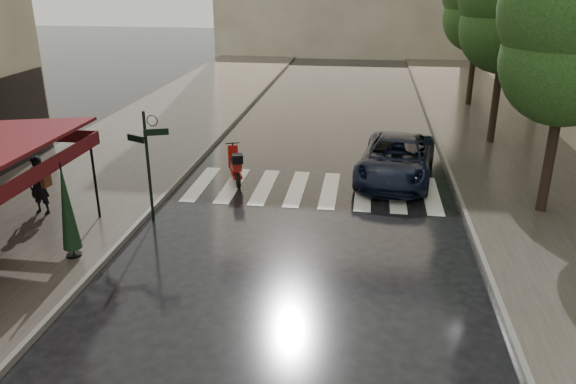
% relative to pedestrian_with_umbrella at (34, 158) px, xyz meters
% --- Properties ---
extents(ground, '(120.00, 120.00, 0.00)m').
position_rel_pedestrian_with_umbrella_xyz_m(ground, '(4.34, -2.79, -1.75)').
color(ground, black).
rests_on(ground, ground).
extents(sidewalk_near, '(6.00, 60.00, 0.12)m').
position_rel_pedestrian_with_umbrella_xyz_m(sidewalk_near, '(-0.16, 9.21, -1.69)').
color(sidewalk_near, '#38332D').
rests_on(sidewalk_near, ground).
extents(sidewalk_far, '(5.50, 60.00, 0.12)m').
position_rel_pedestrian_with_umbrella_xyz_m(sidewalk_far, '(14.59, 9.21, -1.69)').
color(sidewalk_far, '#38332D').
rests_on(sidewalk_far, ground).
extents(curb_near, '(0.12, 60.00, 0.16)m').
position_rel_pedestrian_with_umbrella_xyz_m(curb_near, '(2.89, 9.21, -1.68)').
color(curb_near, '#595651').
rests_on(curb_near, ground).
extents(curb_far, '(0.12, 60.00, 0.16)m').
position_rel_pedestrian_with_umbrella_xyz_m(curb_far, '(11.79, 9.21, -1.68)').
color(curb_far, '#595651').
rests_on(curb_far, ground).
extents(crosswalk, '(7.85, 3.20, 0.01)m').
position_rel_pedestrian_with_umbrella_xyz_m(crosswalk, '(7.31, 3.21, -1.75)').
color(crosswalk, silver).
rests_on(crosswalk, ground).
extents(signpost, '(1.17, 0.29, 3.10)m').
position_rel_pedestrian_with_umbrella_xyz_m(signpost, '(3.14, 0.21, 0.08)').
color(signpost, black).
rests_on(signpost, ground).
extents(tree_near, '(3.80, 3.80, 7.99)m').
position_rel_pedestrian_with_umbrella_xyz_m(tree_near, '(13.94, 2.21, 3.57)').
color(tree_near, black).
rests_on(tree_near, sidewalk_far).
extents(pedestrian_with_umbrella, '(1.11, 1.13, 2.46)m').
position_rel_pedestrian_with_umbrella_xyz_m(pedestrian_with_umbrella, '(0.00, 0.00, 0.00)').
color(pedestrian_with_umbrella, black).
rests_on(pedestrian_with_umbrella, sidewalk_near).
extents(scooter, '(0.85, 1.68, 1.15)m').
position_rel_pedestrian_with_umbrella_xyz_m(scooter, '(4.72, 3.56, -1.22)').
color(scooter, black).
rests_on(scooter, ground).
extents(parked_car, '(2.98, 5.27, 1.39)m').
position_rel_pedestrian_with_umbrella_xyz_m(parked_car, '(9.93, 4.61, -1.06)').
color(parked_car, black).
rests_on(parked_car, ground).
extents(parasol_back, '(0.44, 0.44, 2.34)m').
position_rel_pedestrian_with_umbrella_xyz_m(parasol_back, '(2.11, -2.29, -0.38)').
color(parasol_back, black).
rests_on(parasol_back, sidewalk_near).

